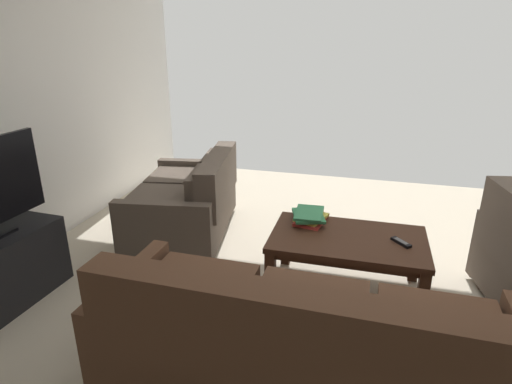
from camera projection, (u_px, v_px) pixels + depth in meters
name	position (u px, v px, depth m)	size (l,w,h in m)	color
ground_plane	(352.00, 307.00, 3.04)	(5.61, 5.79, 0.01)	beige
sofa_main	(302.00, 348.00, 2.10)	(2.11, 0.86, 0.86)	black
loveseat_near	(188.00, 201.00, 4.00)	(1.02, 1.41, 0.79)	black
coffee_table	(347.00, 245.00, 3.09)	(1.10, 0.67, 0.45)	#3D2316
book_stack	(310.00, 217.00, 3.29)	(0.30, 0.35, 0.09)	#C63833
tv_remote	(401.00, 242.00, 2.96)	(0.14, 0.15, 0.02)	black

